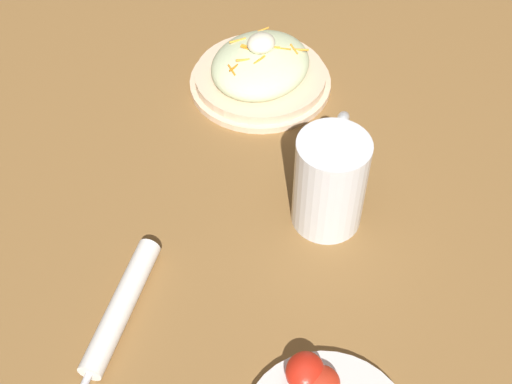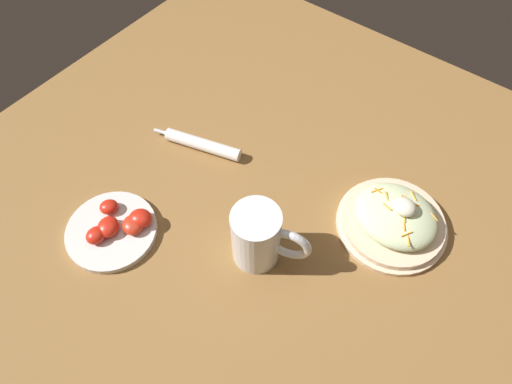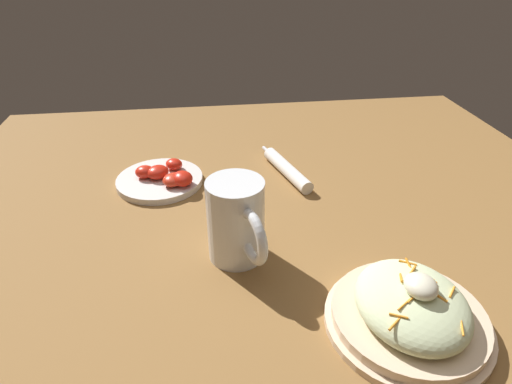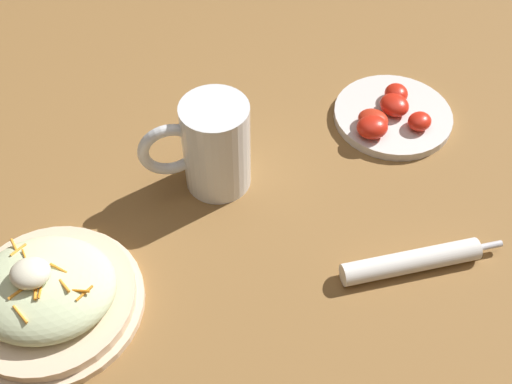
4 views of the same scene
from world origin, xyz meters
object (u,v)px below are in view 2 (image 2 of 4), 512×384
(napkin_roll, at_px, (202,144))
(tomato_plate, at_px, (114,228))
(salad_plate, at_px, (394,219))
(beer_mug, at_px, (258,238))

(napkin_roll, relative_size, tomato_plate, 1.16)
(napkin_roll, xyz_separation_m, tomato_plate, (0.00, -0.28, -0.00))
(napkin_roll, bearing_deg, salad_plate, 10.36)
(salad_plate, height_order, napkin_roll, salad_plate)
(beer_mug, bearing_deg, napkin_roll, 152.83)
(napkin_roll, bearing_deg, beer_mug, -27.17)
(tomato_plate, bearing_deg, salad_plate, 38.80)
(tomato_plate, bearing_deg, napkin_roll, 90.71)
(beer_mug, height_order, tomato_plate, beer_mug)
(beer_mug, distance_m, tomato_plate, 0.31)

